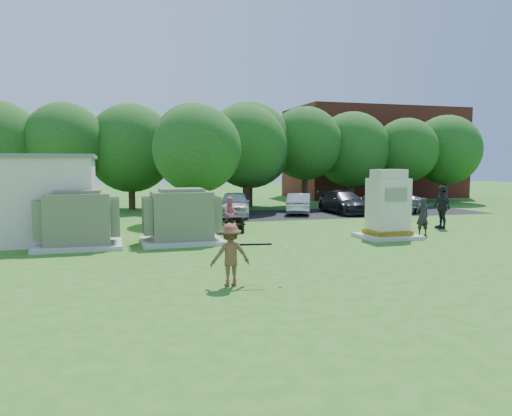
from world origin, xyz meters
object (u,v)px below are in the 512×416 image
object	(u,v)px
generator_cabinet	(388,208)
car_silver_b	(389,201)
picnic_table	(225,223)
batter	(230,255)
person_walking_right	(442,207)
person_at_picnic	(231,214)
car_dark	(344,202)
transformer_left	(78,220)
car_silver_a	(299,204)
person_by_generator	(422,217)
car_white	(234,204)
transformer_right	(181,217)

from	to	relation	value
generator_cabinet	car_silver_b	bearing A→B (deg)	58.58
picnic_table	batter	distance (m)	9.66
batter	person_walking_right	xyz separation A→B (m)	(11.95, 7.92, 0.24)
person_at_picnic	car_dark	distance (m)	10.25
transformer_left	car_silver_a	distance (m)	15.10
picnic_table	person_at_picnic	bearing A→B (deg)	49.48
picnic_table	car_silver_b	size ratio (longest dim) A/B	0.33
transformer_left	car_silver_a	size ratio (longest dim) A/B	0.79
transformer_left	car_silver_b	world-z (taller)	transformer_left
person_by_generator	person_at_picnic	world-z (taller)	person_by_generator
person_by_generator	person_at_picnic	bearing A→B (deg)	-25.10
transformer_left	person_walking_right	distance (m)	15.89
batter	car_dark	world-z (taller)	batter
car_silver_a	generator_cabinet	bearing A→B (deg)	112.70
transformer_left	person_walking_right	world-z (taller)	transformer_left
generator_cabinet	car_silver_a	distance (m)	10.27
person_by_generator	transformer_left	bearing A→B (deg)	-1.85
batter	car_dark	distance (m)	19.10
person_by_generator	car_silver_b	xyz separation A→B (m)	(4.50, 10.04, -0.12)
person_by_generator	car_white	xyz separation A→B (m)	(-5.75, 9.54, -0.07)
person_walking_right	car_dark	world-z (taller)	person_walking_right
car_silver_a	transformer_right	bearing A→B (deg)	71.24
person_by_generator	batter	bearing A→B (deg)	34.39
transformer_right	person_at_picnic	xyz separation A→B (m)	(2.60, 2.83, -0.21)
person_by_generator	car_white	world-z (taller)	person_by_generator
person_by_generator	car_silver_a	distance (m)	10.15
picnic_table	car_dark	distance (m)	10.85
transformer_right	car_white	world-z (taller)	transformer_right
generator_cabinet	car_silver_a	world-z (taller)	generator_cabinet
transformer_right	car_silver_b	xyz separation A→B (m)	(14.43, 9.14, -0.30)
generator_cabinet	picnic_table	xyz separation A→B (m)	(-5.96, 3.50, -0.78)
batter	car_silver_b	size ratio (longest dim) A/B	0.32
car_silver_a	car_dark	xyz separation A→B (m)	(2.72, -0.48, 0.05)
generator_cabinet	car_white	size ratio (longest dim) A/B	0.65
car_silver_b	transformer_left	bearing A→B (deg)	25.13
car_dark	person_by_generator	bearing A→B (deg)	-96.39
batter	car_white	distance (m)	16.21
transformer_right	car_dark	distance (m)	14.03
batter	person_by_generator	bearing A→B (deg)	-149.96
transformer_left	car_dark	world-z (taller)	transformer_left
person_by_generator	car_silver_b	size ratio (longest dim) A/B	0.33
car_silver_a	car_dark	distance (m)	2.77
person_walking_right	car_silver_a	bearing A→B (deg)	-149.84
transformer_left	car_silver_a	bearing A→B (deg)	37.16
generator_cabinet	batter	distance (m)	9.94
transformer_right	person_at_picnic	size ratio (longest dim) A/B	1.97
transformer_right	car_dark	bearing A→B (deg)	38.02
person_at_picnic	car_dark	xyz separation A→B (m)	(8.45, 5.81, -0.09)
picnic_table	person_by_generator	world-z (taller)	person_by_generator
picnic_table	person_by_generator	bearing A→B (deg)	-22.95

